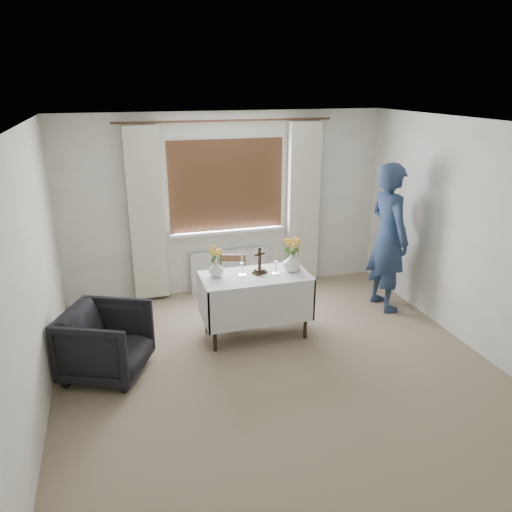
{
  "coord_description": "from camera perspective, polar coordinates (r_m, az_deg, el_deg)",
  "views": [
    {
      "loc": [
        -1.51,
        -4.08,
        2.87
      ],
      "look_at": [
        -0.07,
        0.82,
        1.07
      ],
      "focal_mm": 35.0,
      "sensor_mm": 36.0,
      "label": 1
    }
  ],
  "objects": [
    {
      "name": "flower_vase_left",
      "position": [
        5.67,
        -4.56,
        -1.47
      ],
      "size": [
        0.23,
        0.23,
        0.18
      ],
      "primitive_type": "imported",
      "rotation": [
        0.0,
        0.0,
        -0.43
      ],
      "color": "silver",
      "rests_on": "altar_table"
    },
    {
      "name": "wicker_basket",
      "position": [
        5.97,
        4.11,
        -0.96
      ],
      "size": [
        0.22,
        0.22,
        0.07
      ],
      "primitive_type": "cylinder",
      "rotation": [
        0.0,
        0.0,
        0.3
      ],
      "color": "brown",
      "rests_on": "altar_table"
    },
    {
      "name": "candlestick_right",
      "position": [
        5.7,
        2.28,
        -0.57
      ],
      "size": [
        0.1,
        0.1,
        0.32
      ],
      "primitive_type": null,
      "rotation": [
        0.0,
        0.0,
        0.13
      ],
      "color": "white",
      "rests_on": "altar_table"
    },
    {
      "name": "altar_table",
      "position": [
        5.87,
        -0.08,
        -5.66
      ],
      "size": [
        1.24,
        0.64,
        0.76
      ],
      "primitive_type": "cube",
      "color": "silver",
      "rests_on": "ground"
    },
    {
      "name": "radiator",
      "position": [
        7.15,
        -3.1,
        -1.65
      ],
      "size": [
        1.1,
        0.1,
        0.6
      ],
      "primitive_type": "cube",
      "color": "silver",
      "rests_on": "ground"
    },
    {
      "name": "wooden_chair",
      "position": [
        6.35,
        -2.78,
        -3.58
      ],
      "size": [
        0.46,
        0.46,
        0.78
      ],
      "primitive_type": null,
      "rotation": [
        0.0,
        0.0,
        -0.34
      ],
      "color": "#4F2F1B",
      "rests_on": "ground"
    },
    {
      "name": "armchair",
      "position": [
        5.36,
        -16.78,
        -9.41
      ],
      "size": [
        1.04,
        1.03,
        0.72
      ],
      "primitive_type": "imported",
      "rotation": [
        0.0,
        0.0,
        1.14
      ],
      "color": "black",
      "rests_on": "ground"
    },
    {
      "name": "person",
      "position": [
        6.63,
        14.89,
        2.05
      ],
      "size": [
        0.5,
        0.73,
        1.93
      ],
      "primitive_type": "imported",
      "rotation": [
        0.0,
        0.0,
        1.62
      ],
      "color": "navy",
      "rests_on": "ground"
    },
    {
      "name": "candlestick_left",
      "position": [
        5.65,
        -1.6,
        -0.74
      ],
      "size": [
        0.12,
        0.12,
        0.32
      ],
      "primitive_type": null,
      "rotation": [
        0.0,
        0.0,
        -0.32
      ],
      "color": "white",
      "rests_on": "altar_table"
    },
    {
      "name": "flower_vase_right",
      "position": [
        5.82,
        4.08,
        -0.71
      ],
      "size": [
        0.26,
        0.26,
        0.22
      ],
      "primitive_type": "imported",
      "rotation": [
        0.0,
        0.0,
        0.26
      ],
      "color": "silver",
      "rests_on": "altar_table"
    },
    {
      "name": "wooden_cross",
      "position": [
        5.71,
        0.41,
        -0.51
      ],
      "size": [
        0.18,
        0.16,
        0.32
      ],
      "primitive_type": null,
      "rotation": [
        0.0,
        0.0,
        0.42
      ],
      "color": "black",
      "rests_on": "altar_table"
    },
    {
      "name": "ground",
      "position": [
        5.21,
        3.35,
        -14.01
      ],
      "size": [
        5.0,
        5.0,
        0.0
      ],
      "primitive_type": "plane",
      "color": "gray",
      "rests_on": "ground"
    }
  ]
}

